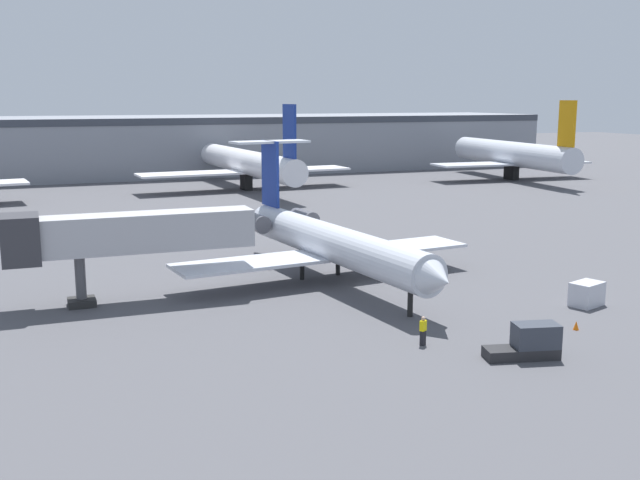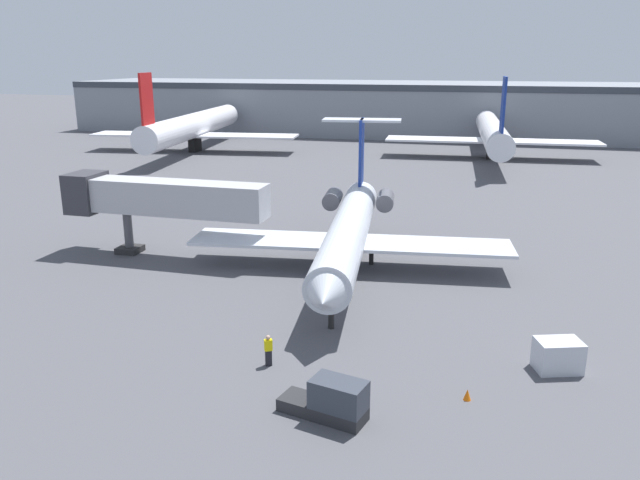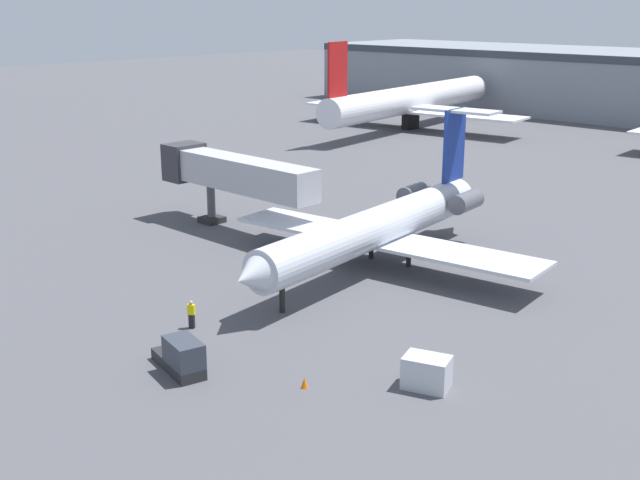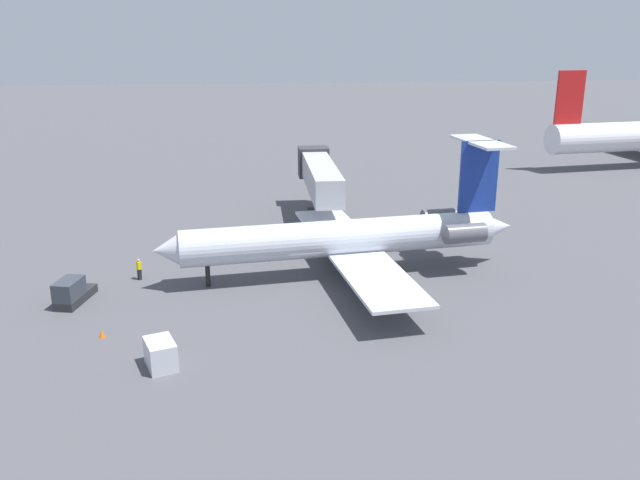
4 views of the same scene
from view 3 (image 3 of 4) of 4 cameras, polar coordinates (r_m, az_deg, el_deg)
name	(u,v)px [view 3 (image 3 of 4)]	position (r m, az deg, el deg)	size (l,w,h in m)	color
ground_plane	(356,282)	(54.91, 2.59, -2.98)	(400.00, 400.00, 0.10)	#4C4C51
regional_jet	(382,224)	(57.16, 4.40, 1.13)	(24.35, 28.79, 10.22)	silver
jet_bridge	(229,172)	(67.09, -6.46, 4.76)	(16.68, 3.24, 6.43)	#ADADB2
ground_crew_marshaller	(191,314)	(47.48, -9.07, -5.20)	(0.48, 0.43, 1.69)	black
baggage_tug_lead	(181,357)	(42.10, -9.77, -8.17)	(4.22, 2.33, 1.90)	#262628
cargo_container_uld	(427,372)	(40.31, 7.54, -9.25)	(2.60, 2.15, 1.63)	silver
traffic_cone_near	(304,383)	(40.19, -1.10, -10.04)	(0.36, 0.36, 0.55)	orange
parked_airliner_west_end	(410,100)	(121.78, 6.41, 9.80)	(35.43, 41.83, 13.42)	white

